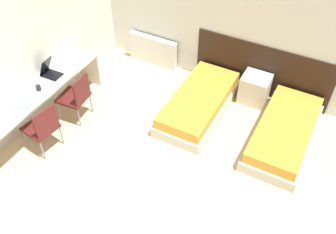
{
  "coord_description": "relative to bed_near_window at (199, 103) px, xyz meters",
  "views": [
    {
      "loc": [
        1.95,
        -1.34,
        4.55
      ],
      "look_at": [
        0.0,
        2.31,
        0.55
      ],
      "focal_mm": 40.0,
      "sensor_mm": 36.0,
      "label": 1
    }
  ],
  "objects": [
    {
      "name": "nightstand",
      "position": [
        0.76,
        0.73,
        0.09
      ],
      "size": [
        0.48,
        0.43,
        0.54
      ],
      "color": "beige",
      "rests_on": "ground_plane"
    },
    {
      "name": "headboard_panel",
      "position": [
        0.76,
        0.98,
        0.33
      ],
      "size": [
        2.49,
        0.03,
        1.02
      ],
      "color": "black",
      "rests_on": "ground_plane"
    },
    {
      "name": "laptop",
      "position": [
        -2.24,
        -1.1,
        0.62
      ],
      "size": [
        0.33,
        0.24,
        0.31
      ],
      "rotation": [
        0.0,
        0.0,
        0.03
      ],
      "color": "black",
      "rests_on": "desk"
    },
    {
      "name": "bed_near_door",
      "position": [
        1.51,
        0.0,
        0.0
      ],
      "size": [
        0.87,
        1.89,
        0.38
      ],
      "color": "beige",
      "rests_on": "ground_plane"
    },
    {
      "name": "open_notebook",
      "position": [
        -2.13,
        -1.85,
        0.57
      ],
      "size": [
        0.31,
        0.26,
        0.02
      ],
      "rotation": [
        0.0,
        0.0,
        0.2
      ],
      "color": "#236B3D",
      "rests_on": "desk"
    },
    {
      "name": "wall_left",
      "position": [
        -2.45,
        -1.11,
        1.17
      ],
      "size": [
        0.05,
        5.2,
        2.7
      ],
      "color": "silver",
      "rests_on": "ground_plane"
    },
    {
      "name": "bed_near_window",
      "position": [
        0.0,
        0.0,
        0.0
      ],
      "size": [
        0.87,
        1.89,
        0.38
      ],
      "color": "beige",
      "rests_on": "ground_plane"
    },
    {
      "name": "chair_near_notebook",
      "position": [
        -1.76,
        -1.92,
        0.31
      ],
      "size": [
        0.5,
        0.5,
        0.88
      ],
      "rotation": [
        0.0,
        0.0,
        -0.13
      ],
      "color": "#511919",
      "rests_on": "ground_plane"
    },
    {
      "name": "wall_back",
      "position": [
        -0.13,
        1.02,
        1.17
      ],
      "size": [
        5.59,
        0.05,
        2.7
      ],
      "color": "silver",
      "rests_on": "ground_plane"
    },
    {
      "name": "chair_near_laptop",
      "position": [
        -1.76,
        -1.11,
        0.31
      ],
      "size": [
        0.49,
        0.49,
        0.88
      ],
      "rotation": [
        0.0,
        0.0,
        0.1
      ],
      "color": "#511919",
      "rests_on": "ground_plane"
    },
    {
      "name": "mug",
      "position": [
        -2.13,
        -1.49,
        0.6
      ],
      "size": [
        0.08,
        0.08,
        0.09
      ],
      "color": "black",
      "rests_on": "desk"
    },
    {
      "name": "desk",
      "position": [
        -2.16,
        -1.51,
        0.42
      ],
      "size": [
        0.53,
        2.6,
        0.74
      ],
      "color": "beige",
      "rests_on": "ground_plane"
    },
    {
      "name": "radiator",
      "position": [
        -1.43,
        0.9,
        0.11
      ],
      "size": [
        1.02,
        0.12,
        0.59
      ],
      "color": "silver",
      "rests_on": "ground_plane"
    }
  ]
}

